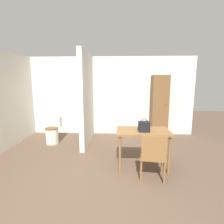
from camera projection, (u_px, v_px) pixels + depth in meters
name	position (u px, v px, depth m)	size (l,w,h in m)	color
ground_plane	(87.00, 195.00, 2.69)	(16.00, 16.00, 0.00)	brown
wall_back	(105.00, 96.00, 5.72)	(5.74, 0.12, 2.50)	silver
partition_wall	(87.00, 99.00, 4.87)	(0.12, 1.65, 2.50)	silver
dining_table	(143.00, 135.00, 3.47)	(1.04, 0.64, 0.77)	brown
wooden_chair	(153.00, 155.00, 3.05)	(0.50, 0.50, 0.85)	brown
toilet	(53.00, 132.00, 4.94)	(0.37, 0.51, 0.72)	silver
handbag	(144.00, 126.00, 3.36)	(0.21, 0.18, 0.25)	black
wooden_cabinet	(159.00, 107.00, 5.40)	(0.49, 0.48, 1.91)	brown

